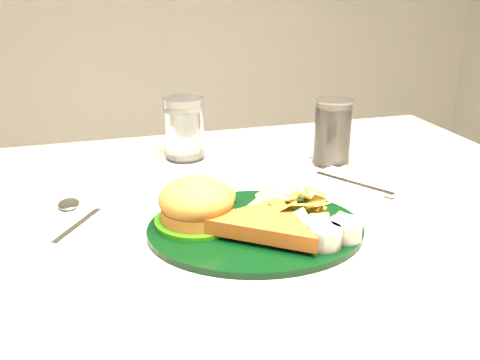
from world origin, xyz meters
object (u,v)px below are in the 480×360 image
object	(u,v)px
dinner_plate	(256,210)
fork_napkin	(350,181)
water_glass	(184,128)
cola_glass	(332,132)

from	to	relation	value
dinner_plate	fork_napkin	distance (m)	0.24
dinner_plate	water_glass	size ratio (longest dim) A/B	2.54
water_glass	dinner_plate	bearing A→B (deg)	-83.90
dinner_plate	fork_napkin	world-z (taller)	dinner_plate
dinner_plate	fork_napkin	size ratio (longest dim) A/B	1.56
fork_napkin	cola_glass	bearing A→B (deg)	50.71
dinner_plate	cola_glass	distance (m)	0.31
water_glass	cola_glass	distance (m)	0.27
dinner_plate	cola_glass	bearing A→B (deg)	57.33
water_glass	cola_glass	size ratio (longest dim) A/B	0.96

